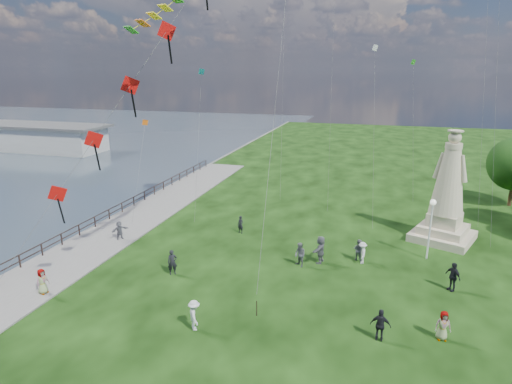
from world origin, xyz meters
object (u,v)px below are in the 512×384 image
(person_3, at_px, (381,325))
(person_10, at_px, (43,283))
(statue, at_px, (447,200))
(person_7, at_px, (358,250))
(person_2, at_px, (194,315))
(person_4, at_px, (443,326))
(person_8, at_px, (362,253))
(person_11, at_px, (320,249))
(person_0, at_px, (172,262))
(person_5, at_px, (120,231))
(person_6, at_px, (241,225))
(person_9, at_px, (453,276))
(pier_pavilion, at_px, (25,136))
(person_1, at_px, (300,255))
(lamppost, at_px, (431,216))

(person_3, xyz_separation_m, person_10, (-19.20, -1.00, -0.07))
(statue, xyz_separation_m, person_10, (-23.73, -15.82, -2.47))
(person_7, bearing_deg, person_3, 121.24)
(person_3, height_order, person_10, person_3)
(person_2, bearing_deg, person_10, 51.34)
(person_4, distance_m, person_7, 9.39)
(person_8, height_order, person_11, person_11)
(person_0, xyz_separation_m, person_10, (-6.14, -4.55, -0.06))
(person_3, bearing_deg, statue, -102.48)
(person_5, relative_size, person_8, 0.96)
(statue, height_order, person_6, statue)
(person_2, xyz_separation_m, person_9, (13.25, 8.10, 0.09))
(pier_pavilion, height_order, person_8, pier_pavilion)
(person_9, bearing_deg, person_5, -132.62)
(person_0, relative_size, person_9, 0.92)
(statue, bearing_deg, person_5, -141.26)
(person_7, xyz_separation_m, person_11, (-2.50, -1.14, 0.20))
(statue, bearing_deg, person_9, -70.75)
(person_2, relative_size, person_3, 0.97)
(person_1, bearing_deg, person_4, 3.08)
(person_0, xyz_separation_m, person_7, (11.47, 5.61, -0.07))
(person_4, height_order, person_7, person_7)
(statue, distance_m, person_10, 28.63)
(person_9, bearing_deg, person_10, -112.09)
(person_0, relative_size, person_6, 1.16)
(statue, bearing_deg, person_8, -111.61)
(person_3, distance_m, person_8, 8.83)
(person_6, distance_m, person_7, 9.85)
(person_10, bearing_deg, person_4, -72.41)
(lamppost, bearing_deg, person_3, -105.92)
(person_11, bearing_deg, person_8, 115.59)
(person_11, bearing_deg, lamppost, 122.39)
(statue, distance_m, person_11, 11.21)
(person_10, bearing_deg, person_2, -81.48)
(person_4, bearing_deg, person_9, 69.29)
(person_3, relative_size, person_9, 0.93)
(statue, distance_m, person_1, 12.79)
(pier_pavilion, xyz_separation_m, person_10, (39.74, -40.38, -1.06))
(person_2, relative_size, person_10, 1.05)
(person_3, distance_m, person_5, 21.09)
(person_2, height_order, person_5, person_2)
(lamppost, xyz_separation_m, person_0, (-16.13, -7.22, -2.32))
(person_4, height_order, person_5, person_4)
(person_5, xyz_separation_m, person_9, (23.77, -1.23, 0.17))
(lamppost, xyz_separation_m, person_2, (-12.22, -12.48, -2.34))
(person_5, height_order, person_11, person_11)
(person_2, bearing_deg, person_8, -71.50)
(person_1, bearing_deg, person_10, -110.48)
(person_3, bearing_deg, person_4, -157.85)
(pier_pavilion, distance_m, person_2, 64.57)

